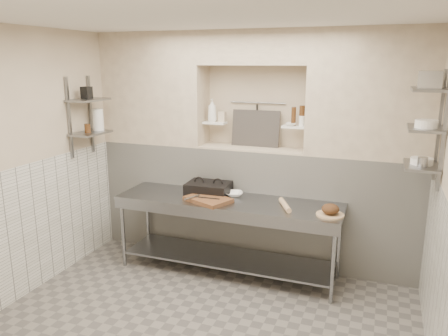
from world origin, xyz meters
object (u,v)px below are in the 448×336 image
at_px(prep_table, 227,221).
at_px(jug_left, 98,120).
at_px(bread_loaf, 330,209).
at_px(bottle_soap, 212,110).
at_px(mixing_bowl, 234,194).
at_px(bowl_alcove, 291,124).
at_px(rolling_pin, 285,205).
at_px(cutting_board, 208,199).
at_px(panini_press, 209,188).

xyz_separation_m(prep_table, jug_left, (-1.71, 0.03, 1.10)).
xyz_separation_m(bread_loaf, bottle_soap, (-1.57, 0.66, 0.88)).
bearing_deg(mixing_bowl, prep_table, -95.41).
bearing_deg(bowl_alcove, mixing_bowl, -147.49).
bearing_deg(jug_left, rolling_pin, -1.32).
relative_size(rolling_pin, bread_loaf, 2.13).
bearing_deg(jug_left, cutting_board, -5.32).
xyz_separation_m(mixing_bowl, jug_left, (-1.73, -0.15, 0.82)).
height_order(rolling_pin, bread_loaf, bread_loaf).
bearing_deg(bottle_soap, bowl_alcove, -0.36).
bearing_deg(panini_press, bowl_alcove, 21.30).
bearing_deg(mixing_bowl, bowl_alcove, 32.51).
bearing_deg(bottle_soap, bread_loaf, -22.82).
xyz_separation_m(rolling_pin, bowl_alcove, (-0.09, 0.57, 0.80)).
xyz_separation_m(cutting_board, bottle_soap, (-0.21, 0.66, 0.93)).
distance_m(prep_table, panini_press, 0.47).
height_order(panini_press, cutting_board, panini_press).
height_order(panini_press, rolling_pin, panini_press).
bearing_deg(cutting_board, mixing_bowl, 54.62).
height_order(cutting_board, rolling_pin, rolling_pin).
distance_m(prep_table, bowl_alcove, 1.35).
height_order(panini_press, mixing_bowl, panini_press).
relative_size(cutting_board, rolling_pin, 1.28).
distance_m(panini_press, cutting_board, 0.29).
height_order(bread_loaf, bottle_soap, bottle_soap).
relative_size(bottle_soap, jug_left, 1.08).
height_order(mixing_bowl, bottle_soap, bottle_soap).
height_order(panini_press, bottle_soap, bottle_soap).
bearing_deg(bottle_soap, rolling_pin, -28.18).
distance_m(mixing_bowl, jug_left, 1.92).
height_order(prep_table, mixing_bowl, mixing_bowl).
bearing_deg(prep_table, bottle_soap, 126.12).
height_order(prep_table, rolling_pin, rolling_pin).
height_order(prep_table, panini_press, panini_press).
bearing_deg(bread_loaf, prep_table, 174.58).
bearing_deg(bowl_alcove, jug_left, -167.40).
relative_size(panini_press, cutting_board, 1.06).
relative_size(cutting_board, bottle_soap, 1.73).
distance_m(cutting_board, bread_loaf, 1.36).
xyz_separation_m(mixing_bowl, rolling_pin, (0.66, -0.21, 0.00)).
distance_m(mixing_bowl, bread_loaf, 1.19).
bearing_deg(bread_loaf, panini_press, 169.70).
height_order(mixing_bowl, bowl_alcove, bowl_alcove).
distance_m(bread_loaf, bowl_alcove, 1.16).
bearing_deg(rolling_pin, bread_loaf, -9.62).
relative_size(rolling_pin, bowl_alcove, 3.17).
bearing_deg(panini_press, prep_table, -29.98).
height_order(cutting_board, bottle_soap, bottle_soap).
bearing_deg(rolling_pin, prep_table, 177.69).
xyz_separation_m(rolling_pin, bottle_soap, (-1.07, 0.58, 0.93)).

